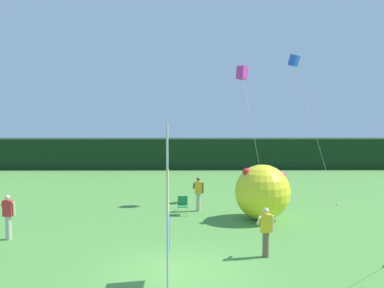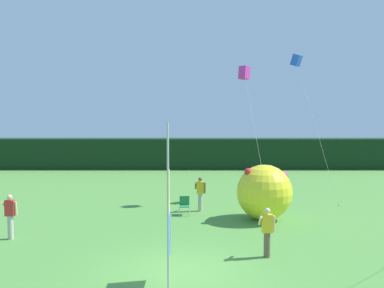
{
  "view_description": "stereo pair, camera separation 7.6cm",
  "coord_description": "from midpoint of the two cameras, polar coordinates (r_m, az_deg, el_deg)",
  "views": [
    {
      "loc": [
        0.4,
        -12.29,
        4.86
      ],
      "look_at": [
        0.52,
        2.27,
        3.83
      ],
      "focal_mm": 38.47,
      "sensor_mm": 36.0,
      "label": 1
    },
    {
      "loc": [
        0.47,
        -12.3,
        4.86
      ],
      "look_at": [
        0.52,
        2.27,
        3.83
      ],
      "focal_mm": 38.47,
      "sensor_mm": 36.0,
      "label": 2
    }
  ],
  "objects": [
    {
      "name": "banner_flag",
      "position": [
        11.55,
        -3.23,
        -9.11
      ],
      "size": [
        0.06,
        1.03,
        4.66
      ],
      "color": "#B7B7BC",
      "rests_on": "ground"
    },
    {
      "name": "kite_magenta_box_2",
      "position": [
        23.09,
        7.18,
        9.69
      ],
      "size": [
        1.31,
        3.5,
        7.54
      ],
      "color": "brown",
      "rests_on": "ground"
    },
    {
      "name": "distant_treeline",
      "position": [
        37.45,
        -0.85,
        -1.31
      ],
      "size": [
        80.0,
        2.4,
        2.71
      ],
      "primitive_type": "cube",
      "color": "black",
      "rests_on": "ground"
    },
    {
      "name": "kite_blue_box_0",
      "position": [
        24.74,
        14.2,
        11.07
      ],
      "size": [
        2.24,
        2.56,
        8.35
      ],
      "color": "brown",
      "rests_on": "ground"
    },
    {
      "name": "folding_chair",
      "position": [
        20.25,
        -1.13,
        -8.34
      ],
      "size": [
        0.51,
        0.51,
        0.89
      ],
      "color": "#BCBCC1",
      "rests_on": "ground"
    },
    {
      "name": "ground_plane",
      "position": [
        13.23,
        -2.15,
        -17.51
      ],
      "size": [
        120.0,
        120.0,
        0.0
      ],
      "primitive_type": "plane",
      "color": "#518E3D"
    },
    {
      "name": "person_mid_field",
      "position": [
        17.75,
        -23.96,
        -9.04
      ],
      "size": [
        0.55,
        0.48,
        1.76
      ],
      "color": "#B7B2A3",
      "rests_on": "ground"
    },
    {
      "name": "person_far_left",
      "position": [
        14.55,
        10.35,
        -11.76
      ],
      "size": [
        0.55,
        0.48,
        1.71
      ],
      "color": "brown",
      "rests_on": "ground"
    },
    {
      "name": "inflatable_balloon",
      "position": [
        19.44,
        9.93,
        -6.58
      ],
      "size": [
        2.57,
        2.57,
        2.57
      ],
      "color": "yellow",
      "rests_on": "ground"
    },
    {
      "name": "person_near_banner",
      "position": [
        20.89,
        1.08,
        -6.8
      ],
      "size": [
        0.55,
        0.48,
        1.73
      ],
      "color": "#B7B2A3",
      "rests_on": "ground"
    }
  ]
}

